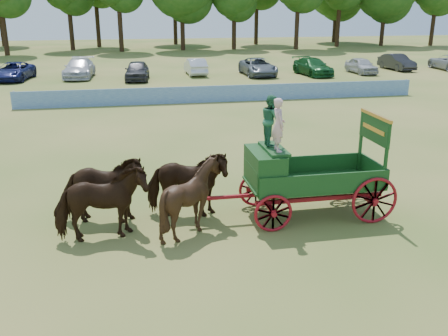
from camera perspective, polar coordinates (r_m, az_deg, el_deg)
ground at (r=16.36m, az=15.91°, el=-4.13°), size 160.00×160.00×0.00m
horse_lead_left at (r=13.53m, az=-13.87°, el=-4.04°), size 2.54×1.37×2.05m
horse_lead_right at (r=14.55m, az=-13.71°, el=-2.42°), size 2.59×1.53×2.05m
horse_wheel_left at (r=13.59m, az=-3.72°, el=-3.40°), size 1.94×1.74×2.06m
horse_wheel_right at (r=14.61m, az=-4.28°, el=-1.85°), size 2.60×1.58×2.05m
farm_dray at (r=14.57m, az=7.63°, el=0.26°), size 6.00×2.00×3.63m
sponsor_banner at (r=32.48m, az=0.06°, el=8.50°), size 26.00×0.08×1.05m
parked_cars at (r=44.74m, az=0.31°, el=11.49°), size 56.90×7.73×1.60m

